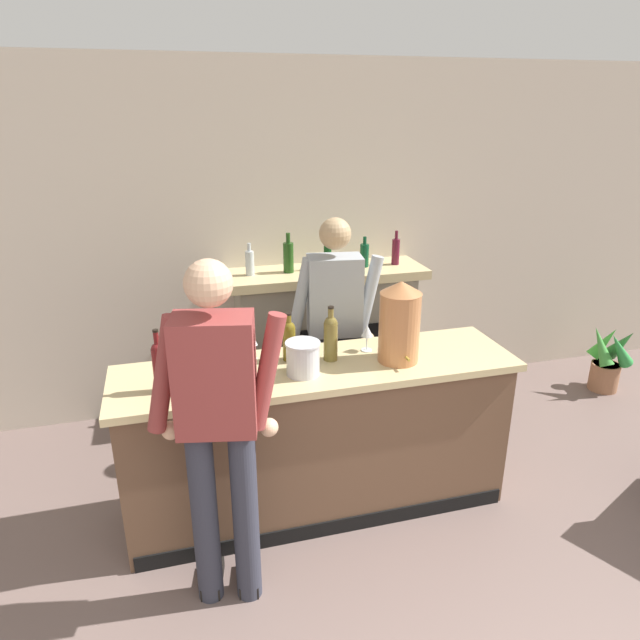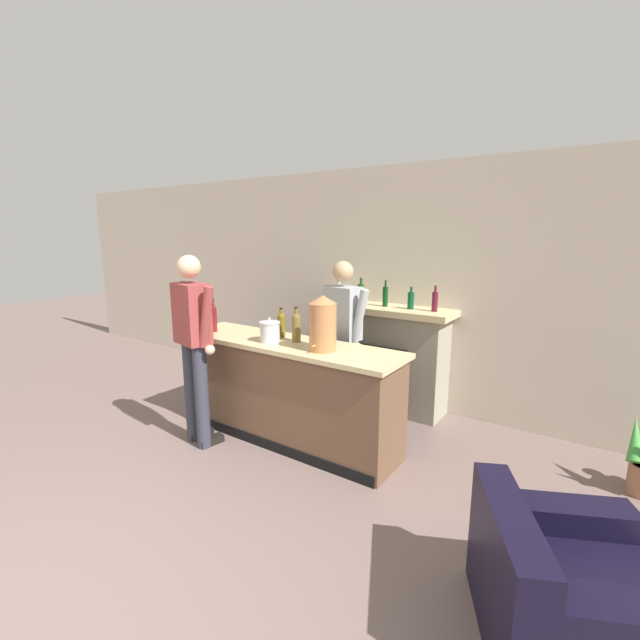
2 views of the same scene
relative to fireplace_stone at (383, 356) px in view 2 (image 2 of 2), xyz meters
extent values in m
cube|color=beige|center=(-0.28, 0.26, 0.77)|extent=(12.00, 0.07, 2.75)
cube|color=brown|center=(-0.41, -1.28, -0.14)|extent=(2.29, 0.56, 0.94)
cube|color=#CAB580|center=(-0.41, -1.28, 0.36)|extent=(2.36, 0.63, 0.04)
cube|color=black|center=(-0.41, -1.56, -0.56)|extent=(2.24, 0.01, 0.10)
cube|color=gray|center=(0.00, 0.01, -0.05)|extent=(1.42, 0.44, 1.12)
cube|color=black|center=(0.00, -0.23, -0.19)|extent=(0.78, 0.02, 0.72)
cube|color=#CAB580|center=(0.00, -0.01, 0.55)|extent=(1.58, 0.52, 0.07)
cylinder|color=#B2BCBE|center=(-0.60, -0.01, 0.68)|extent=(0.07, 0.07, 0.19)
cylinder|color=#B2BCBE|center=(-0.60, -0.01, 0.80)|extent=(0.03, 0.03, 0.06)
cylinder|color=#1D4414|center=(-0.30, -0.01, 0.70)|extent=(0.08, 0.08, 0.23)
cylinder|color=#1D4414|center=(-0.30, -0.01, 0.85)|extent=(0.03, 0.03, 0.08)
cylinder|color=#0B3812|center=(0.01, -0.01, 0.69)|extent=(0.06, 0.06, 0.22)
cylinder|color=#0B3812|center=(0.01, -0.01, 0.84)|extent=(0.02, 0.02, 0.07)
cylinder|color=#0C4024|center=(0.32, -0.01, 0.68)|extent=(0.07, 0.07, 0.18)
cylinder|color=#0C4024|center=(0.32, -0.01, 0.80)|extent=(0.03, 0.03, 0.06)
cylinder|color=#531325|center=(0.58, -0.01, 0.69)|extent=(0.06, 0.06, 0.21)
cylinder|color=#531325|center=(0.58, -0.01, 0.82)|extent=(0.02, 0.02, 0.07)
cube|color=black|center=(2.11, -2.21, -0.39)|extent=(1.10, 1.11, 0.43)
cube|color=black|center=(1.83, -2.34, -0.25)|extent=(0.53, 0.84, 0.72)
cube|color=black|center=(1.97, -1.92, -0.32)|extent=(0.82, 0.53, 0.57)
cone|color=#3F923A|center=(2.38, -0.44, -0.17)|extent=(0.15, 0.30, 0.36)
cylinder|color=#2F313D|center=(-0.94, -1.86, -0.11)|extent=(0.13, 0.13, 1.00)
cube|color=black|center=(-0.93, -1.80, -0.57)|extent=(0.15, 0.26, 0.07)
cylinder|color=#2F313D|center=(-1.14, -1.82, -0.11)|extent=(0.13, 0.13, 1.00)
cube|color=black|center=(-1.12, -1.75, -0.57)|extent=(0.15, 0.26, 0.07)
cube|color=brown|center=(-1.04, -1.84, 0.67)|extent=(0.40, 0.29, 0.56)
cylinder|color=brown|center=(-0.81, -1.87, 0.67)|extent=(0.20, 0.08, 0.57)
sphere|color=#DCAD87|center=(-0.81, -1.85, 0.37)|extent=(0.09, 0.09, 0.09)
cylinder|color=brown|center=(-1.26, -1.78, 0.67)|extent=(0.20, 0.08, 0.57)
sphere|color=#DCAD87|center=(-1.26, -1.76, 0.37)|extent=(0.09, 0.09, 0.09)
sphere|color=#DCAD87|center=(-1.04, -1.84, 1.10)|extent=(0.21, 0.21, 0.21)
cylinder|color=#3A3E49|center=(-0.23, -0.67, -0.14)|extent=(0.13, 0.13, 0.93)
cube|color=black|center=(-0.24, -0.74, -0.57)|extent=(0.13, 0.25, 0.07)
cylinder|color=#3A3E49|center=(-0.03, -0.70, -0.14)|extent=(0.13, 0.13, 0.93)
cube|color=black|center=(-0.04, -0.77, -0.57)|extent=(0.13, 0.25, 0.07)
cube|color=#989FA6|center=(-0.13, -0.69, 0.60)|extent=(0.39, 0.27, 0.54)
cylinder|color=#989FA6|center=(-0.36, -0.67, 0.59)|extent=(0.20, 0.08, 0.57)
sphere|color=tan|center=(-0.37, -0.69, 0.29)|extent=(0.09, 0.09, 0.09)
cylinder|color=#989FA6|center=(0.09, -0.74, 0.59)|extent=(0.20, 0.08, 0.57)
sphere|color=tan|center=(0.09, -0.76, 0.29)|extent=(0.09, 0.09, 0.09)
sphere|color=tan|center=(-0.13, -0.69, 1.02)|extent=(0.21, 0.21, 0.21)
cylinder|color=#B37143|center=(0.06, -1.34, 0.59)|extent=(0.24, 0.24, 0.42)
cone|color=#B37143|center=(0.06, -1.34, 0.83)|extent=(0.24, 0.24, 0.07)
cylinder|color=#B29333|center=(0.06, -1.48, 0.45)|extent=(0.02, 0.04, 0.02)
cylinder|color=silver|center=(-0.52, -1.37, 0.47)|extent=(0.19, 0.19, 0.18)
cylinder|color=silver|center=(-0.52, -1.37, 0.57)|extent=(0.20, 0.20, 0.01)
cylinder|color=brown|center=(-0.32, -1.22, 0.50)|extent=(0.08, 0.08, 0.23)
sphere|color=brown|center=(-0.32, -1.22, 0.61)|extent=(0.08, 0.08, 0.08)
cylinder|color=brown|center=(-0.32, -1.22, 0.66)|extent=(0.03, 0.03, 0.09)
cylinder|color=black|center=(-0.32, -1.22, 0.71)|extent=(0.04, 0.04, 0.01)
cylinder|color=brown|center=(-0.55, -1.16, 0.48)|extent=(0.08, 0.08, 0.20)
sphere|color=brown|center=(-0.55, -1.16, 0.58)|extent=(0.07, 0.07, 0.07)
cylinder|color=brown|center=(-0.55, -1.16, 0.62)|extent=(0.03, 0.03, 0.08)
cylinder|color=black|center=(-0.55, -1.16, 0.67)|extent=(0.03, 0.03, 0.01)
cylinder|color=maroon|center=(-1.29, -1.37, 0.50)|extent=(0.07, 0.07, 0.24)
sphere|color=maroon|center=(-1.29, -1.37, 0.62)|extent=(0.07, 0.07, 0.07)
cylinder|color=maroon|center=(-1.29, -1.37, 0.67)|extent=(0.03, 0.03, 0.10)
cylinder|color=black|center=(-1.29, -1.37, 0.73)|extent=(0.03, 0.03, 0.01)
cylinder|color=silver|center=(-0.77, -1.09, 0.38)|extent=(0.06, 0.06, 0.01)
cylinder|color=silver|center=(-0.77, -1.09, 0.43)|extent=(0.01, 0.01, 0.09)
cone|color=silver|center=(-0.77, -1.09, 0.51)|extent=(0.07, 0.07, 0.08)
cylinder|color=silver|center=(-0.06, -1.15, 0.38)|extent=(0.07, 0.07, 0.01)
cylinder|color=silver|center=(-0.06, -1.15, 0.43)|extent=(0.01, 0.01, 0.09)
cone|color=silver|center=(-0.06, -1.15, 0.51)|extent=(0.07, 0.07, 0.07)
camera|label=1|loc=(-1.19, -4.18, 1.80)|focal=32.00mm
camera|label=2|loc=(2.10, -4.33, 1.38)|focal=24.00mm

